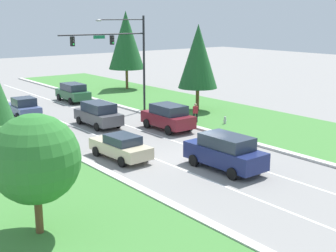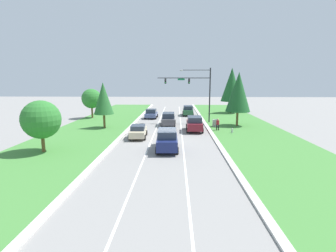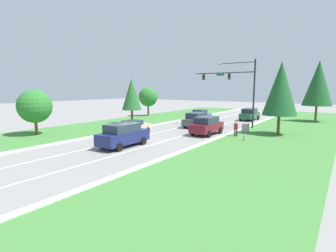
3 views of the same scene
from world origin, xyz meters
name	(u,v)px [view 2 (image 2 of 3)]	position (x,y,z in m)	size (l,w,h in m)	color
ground_plane	(166,145)	(0.00, 0.00, 0.00)	(160.00, 160.00, 0.00)	gray
curb_strip_right	(219,144)	(5.65, 0.00, 0.07)	(0.50, 90.00, 0.15)	beige
curb_strip_left	(114,144)	(-5.65, 0.00, 0.07)	(0.50, 90.00, 0.15)	beige
grass_verge_right	(268,145)	(10.90, 0.00, 0.04)	(10.00, 90.00, 0.08)	#427F38
grass_verge_left	(67,144)	(-10.90, 0.00, 0.04)	(10.00, 90.00, 0.08)	#427F38
lane_stripe_inner_left	(150,145)	(-1.80, 0.00, 0.00)	(0.14, 81.00, 0.01)	white
lane_stripe_inner_right	(183,145)	(1.80, 0.00, 0.00)	(0.14, 81.00, 0.01)	white
traffic_signal_mast	(195,87)	(4.11, 15.05, 5.82)	(8.50, 0.41, 8.78)	black
burgundy_suv	(194,124)	(3.54, 7.68, 1.05)	(2.28, 4.65, 2.02)	maroon
graphite_suv	(168,119)	(-0.12, 12.17, 1.00)	(2.17, 4.81, 1.95)	#4C4C51
slate_blue_sedan	(151,114)	(-3.47, 19.67, 0.83)	(2.25, 4.21, 1.69)	#475684
forest_suv	(188,110)	(3.36, 23.67, 0.99)	(2.22, 4.71, 1.91)	#235633
navy_suv	(167,139)	(0.17, -2.08, 1.06)	(2.27, 5.11, 2.07)	navy
champagne_sedan	(138,131)	(-3.51, 3.37, 0.80)	(2.13, 4.67, 1.57)	beige
utility_cabinet	(215,123)	(6.83, 11.09, 0.55)	(0.70, 0.60, 1.10)	#9E9E99
pedestrian	(218,124)	(6.76, 8.12, 0.94)	(0.43, 0.34, 1.69)	black
fire_hydrant	(232,131)	(8.34, 6.22, 0.34)	(0.34, 0.20, 0.70)	#B7B7BC
conifer_near_right_tree	(232,85)	(12.42, 27.36, 5.92)	(4.28, 4.28, 9.36)	brown
oak_near_left_tree	(41,120)	(-11.69, -3.43, 3.20)	(3.63, 3.63, 5.03)	brown
conifer_far_right_tree	(238,92)	(10.24, 11.84, 5.12)	(3.64, 3.64, 8.05)	brown
oak_far_left_tree	(92,99)	(-14.23, 19.38, 3.55)	(3.52, 3.52, 5.32)	brown
conifer_mid_left_tree	(103,98)	(-9.30, 9.51, 4.30)	(2.82, 2.82, 6.58)	brown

